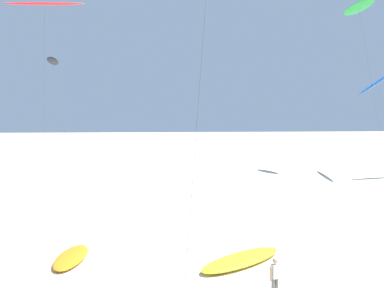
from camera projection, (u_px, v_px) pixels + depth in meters
The scene contains 7 objects.
flying_kite_0 at pixel (358, 7), 50.80m from camera, with size 2.80×8.80×20.59m.
flying_kite_1 at pixel (53, 61), 56.54m from camera, with size 5.30×9.44×14.78m.
flying_kite_2 at pixel (376, 83), 47.18m from camera, with size 1.48×11.47×11.84m.
flying_kite_4 at pixel (44, 4), 43.46m from camera, with size 8.15×3.76×18.67m.
grounded_kite_1 at pixel (241, 259), 19.98m from camera, with size 4.94×4.29×0.33m.
grounded_kite_2 at pixel (71, 257), 20.39m from camera, with size 1.64×3.79×0.28m.
person_mid_field at pixel (275, 278), 15.85m from camera, with size 0.46×0.32×1.67m.
Camera 1 is at (-3.62, 0.05, 7.07)m, focal length 39.86 mm.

